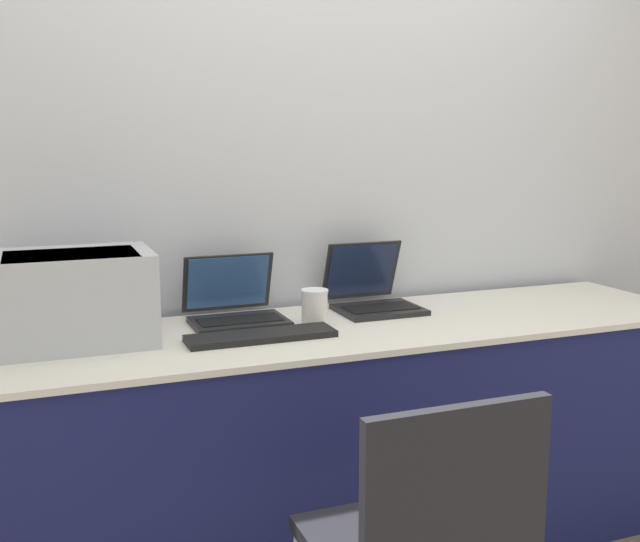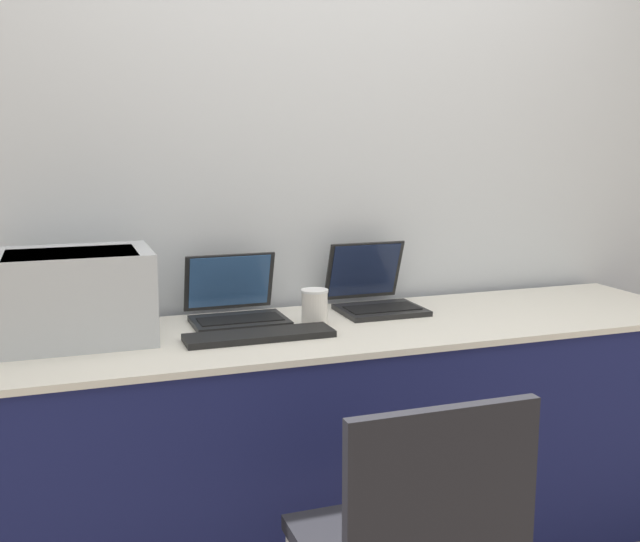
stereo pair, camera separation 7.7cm
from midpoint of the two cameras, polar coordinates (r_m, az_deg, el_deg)
The scene contains 8 objects.
wall_back at distance 2.76m, azimuth -1.47°, elevation 8.11°, with size 8.00×0.05×2.60m.
table at distance 2.60m, azimuth 1.62°, elevation -12.55°, with size 2.48×0.65×0.79m.
printer at distance 2.34m, azimuth -19.22°, elevation -1.70°, with size 0.46×0.34×0.27m.
laptop_left at distance 2.52m, azimuth -7.37°, elevation -2.73°, with size 0.31×0.29×0.22m.
laptop_right at distance 2.68m, azimuth 3.20°, elevation -1.81°, with size 0.29×0.32×0.23m.
external_keyboard at distance 2.30m, azimuth -5.47°, elevation -4.95°, with size 0.46×0.13×0.02m.
coffee_cup at distance 2.45m, azimuth -1.32°, elevation -2.78°, with size 0.09×0.09×0.12m.
chair at distance 1.80m, azimuth 6.60°, elevation -19.73°, with size 0.43×0.46×0.86m.
Camera 1 is at (-0.97, -1.88, 1.39)m, focal length 42.00 mm.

